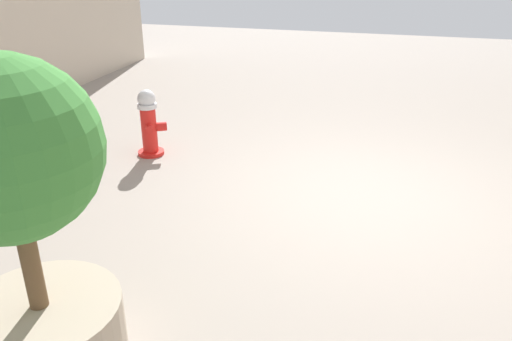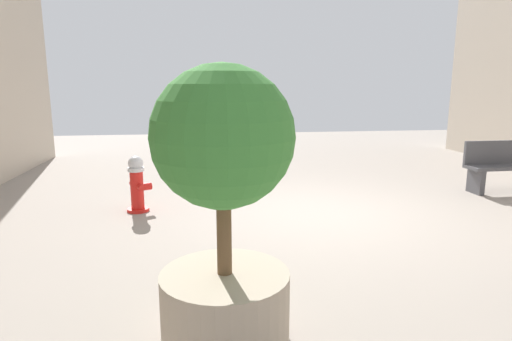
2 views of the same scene
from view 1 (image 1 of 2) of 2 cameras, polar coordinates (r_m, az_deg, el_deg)
name	(u,v)px [view 1 (image 1 of 2)]	position (r m, az deg, el deg)	size (l,w,h in m)	color
ground_plane	(367,200)	(5.80, 12.19, -3.26)	(23.40, 23.40, 0.00)	gray
fire_hydrant	(149,123)	(6.90, -11.81, 5.23)	(0.40, 0.42, 0.89)	red
planter_tree	(22,223)	(3.19, -24.54, -5.32)	(1.02, 1.02, 2.11)	tan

